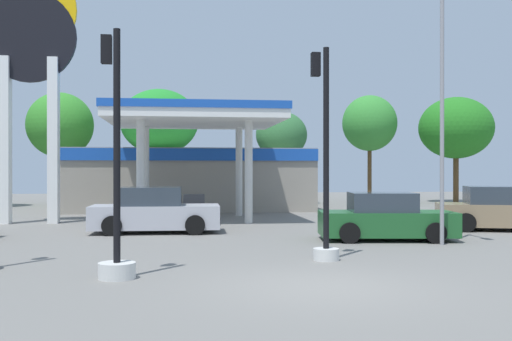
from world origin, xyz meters
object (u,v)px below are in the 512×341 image
Objects in this scene: traffic_signal_0 at (116,208)px; tree_2 at (159,122)px; tree_5 at (456,128)px; traffic_signal_1 at (325,185)px; station_pole_sign at (29,61)px; tree_1 at (60,125)px; tree_3 at (281,135)px; car_0 at (500,210)px; car_2 at (386,219)px; corner_streetlamp at (445,81)px; tree_4 at (370,123)px; car_1 at (155,212)px.

traffic_signal_0 is 0.71× the size of tree_2.
tree_5 reaches higher than traffic_signal_0.
station_pole_sign is at bearing 130.32° from traffic_signal_1.
tree_3 is (13.59, -1.21, -0.60)m from tree_1.
tree_2 is (-12.57, 16.88, 4.35)m from car_0.
tree_5 is at bearing 1.31° from tree_3.
traffic_signal_0 is at bearing -107.00° from tree_3.
car_0 is 1.10× the size of car_2.
traffic_signal_0 is at bearing -77.09° from tree_1.
corner_streetlamp reaches higher than traffic_signal_1.
car_0 is 21.49m from tree_2.
car_0 is at bearing -110.88° from tree_5.
corner_streetlamp is (8.68, -20.82, -0.37)m from tree_2.
tree_2 is at bearing -174.08° from tree_4.
station_pole_sign is at bearing -84.42° from tree_1.
traffic_signal_0 is at bearing -117.59° from tree_4.
corner_streetlamp is at bearing -33.35° from station_pole_sign.
tree_5 reaches higher than tree_3.
corner_streetlamp is (13.46, -8.86, -1.84)m from station_pole_sign.
tree_3 is (0.05, 19.27, 3.63)m from car_2.
tree_1 is (-13.54, 20.48, 4.23)m from car_2.
car_0 is at bearing -93.43° from tree_4.
station_pole_sign is 2.45× the size of car_2.
car_1 is 0.89× the size of traffic_signal_0.
tree_5 is 23.50m from corner_streetlamp.
tree_2 is at bearing -179.27° from tree_5.
car_1 is at bearing -69.72° from tree_1.
car_1 is 0.56× the size of corner_streetlamp.
car_2 is 0.84× the size of traffic_signal_1.
traffic_signal_1 is at bearing -66.20° from tree_1.
traffic_signal_0 is 0.86× the size of tree_3.
tree_4 reaches higher than traffic_signal_0.
car_0 is 1.07× the size of car_1.
car_2 is 0.86× the size of traffic_signal_0.
station_pole_sign is at bearing 109.95° from traffic_signal_0.
tree_2 is (-7.48, 19.29, 4.39)m from car_2.
tree_4 reaches higher than car_0.
corner_streetlamp is (4.05, 2.23, 2.88)m from traffic_signal_1.
station_pole_sign reaches higher than traffic_signal_0.
corner_streetlamp is at bearing -134.69° from car_0.
station_pole_sign is 2.05× the size of traffic_signal_1.
car_0 is at bearing -44.13° from tree_1.
tree_3 is (2.90, 23.03, 2.49)m from traffic_signal_1.
car_1 is 10.35m from corner_streetlamp.
traffic_signal_0 is 26.99m from tree_1.
tree_4 reaches higher than tree_1.
traffic_signal_0 is at bearing -155.02° from corner_streetlamp.
tree_2 reaches higher than tree_3.
car_1 is 25.26m from tree_5.
traffic_signal_0 is 29.94m from tree_4.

